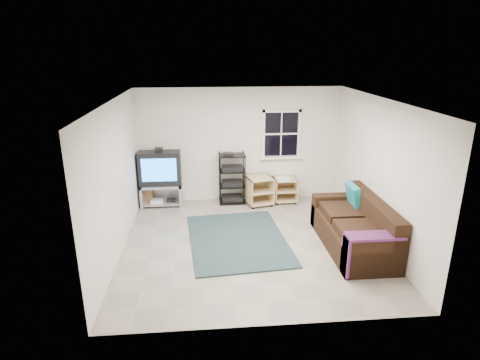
{
  "coord_description": "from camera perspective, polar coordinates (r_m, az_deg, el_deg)",
  "views": [
    {
      "loc": [
        -0.79,
        -6.57,
        3.43
      ],
      "look_at": [
        -0.16,
        0.4,
        1.1
      ],
      "focal_mm": 30.0,
      "sensor_mm": 36.0,
      "label": 1
    }
  ],
  "objects": [
    {
      "name": "sofa",
      "position": [
        7.46,
        16.08,
        -6.75
      ],
      "size": [
        0.95,
        2.15,
        0.98
      ],
      "color": "black",
      "rests_on": "ground"
    },
    {
      "name": "shag_rug",
      "position": [
        7.56,
        -0.34,
        -8.42
      ],
      "size": [
        1.94,
        2.53,
        0.03
      ],
      "primitive_type": "cube",
      "rotation": [
        0.0,
        0.0,
        0.09
      ],
      "color": "black",
      "rests_on": "ground"
    },
    {
      "name": "av_rack",
      "position": [
        9.14,
        -1.13,
        -0.2
      ],
      "size": [
        0.59,
        0.43,
        1.18
      ],
      "color": "black",
      "rests_on": "ground"
    },
    {
      "name": "side_table_left",
      "position": [
        9.14,
        2.64,
        -1.31
      ],
      "size": [
        0.66,
        0.66,
        0.65
      ],
      "rotation": [
        0.0,
        0.0,
        0.23
      ],
      "color": "#D7BE84",
      "rests_on": "ground"
    },
    {
      "name": "tv_unit",
      "position": [
        9.09,
        -11.26,
        0.83
      ],
      "size": [
        0.92,
        0.46,
        1.35
      ],
      "color": "#9C9CA4",
      "rests_on": "ground"
    },
    {
      "name": "paper_bag",
      "position": [
        9.39,
        -13.15,
        -2.06
      ],
      "size": [
        0.35,
        0.26,
        0.44
      ],
      "primitive_type": "cube",
      "rotation": [
        0.0,
        0.0,
        -0.23
      ],
      "color": "brown",
      "rests_on": "ground"
    },
    {
      "name": "side_table_right",
      "position": [
        9.34,
        6.34,
        -1.08
      ],
      "size": [
        0.52,
        0.55,
        0.59
      ],
      "rotation": [
        0.0,
        0.0,
        0.01
      ],
      "color": "#D7BE84",
      "rests_on": "ground"
    },
    {
      "name": "room",
      "position": [
        9.22,
        5.87,
        6.09
      ],
      "size": [
        4.6,
        4.62,
        4.6
      ],
      "color": "gray",
      "rests_on": "ground"
    }
  ]
}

